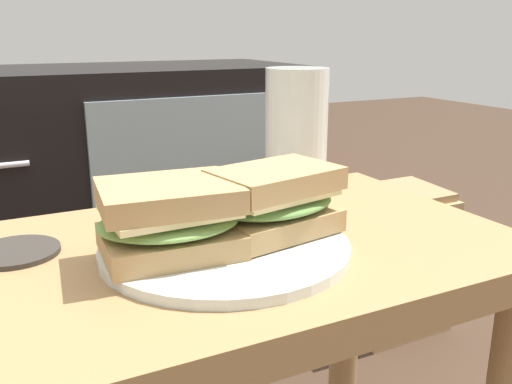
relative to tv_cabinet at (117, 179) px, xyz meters
name	(u,v)px	position (x,y,z in m)	size (l,w,h in m)	color
side_table	(242,321)	(-0.09, -0.95, 0.08)	(0.56, 0.36, 0.46)	#A37A4C
tv_cabinet	(117,179)	(0.00, 0.00, 0.00)	(0.96, 0.46, 0.58)	black
plate	(225,247)	(-0.11, -0.97, 0.17)	(0.24, 0.24, 0.01)	silver
sandwich_front	(169,219)	(-0.17, -0.97, 0.21)	(0.14, 0.11, 0.07)	tan
sandwich_back	(275,201)	(-0.06, -0.97, 0.21)	(0.14, 0.11, 0.07)	tan
beer_glass	(296,135)	(0.05, -0.83, 0.25)	(0.08, 0.08, 0.16)	silver
coaster	(16,252)	(-0.29, -0.88, 0.17)	(0.08, 0.08, 0.01)	#332D28
paper_bag	(393,260)	(0.50, -0.52, -0.13)	(0.23, 0.18, 0.33)	tan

